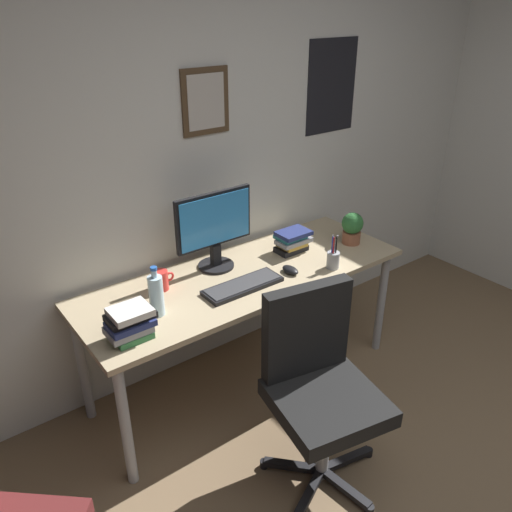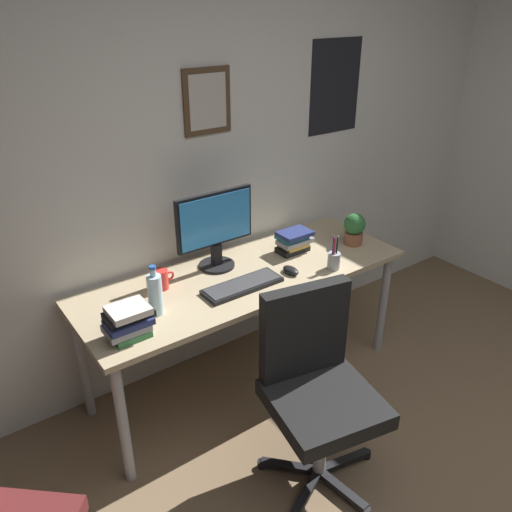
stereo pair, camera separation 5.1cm
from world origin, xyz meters
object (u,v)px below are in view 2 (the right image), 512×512
at_px(monitor, 215,227).
at_px(keyboard, 243,285).
at_px(water_bottle, 155,294).
at_px(pen_cup, 334,260).
at_px(book_stack_left, 294,241).
at_px(book_stack_right, 128,321).
at_px(potted_plant, 354,228).
at_px(coffee_mug_near, 161,279).
at_px(computer_mouse, 291,270).
at_px(office_chair, 316,381).

bearing_deg(monitor, keyboard, -93.67).
height_order(water_bottle, pen_cup, water_bottle).
bearing_deg(book_stack_left, keyboard, -160.40).
relative_size(monitor, book_stack_right, 2.12).
relative_size(potted_plant, pen_cup, 0.98).
xyz_separation_m(coffee_mug_near, book_stack_right, (-0.31, -0.30, 0.03)).
distance_m(potted_plant, pen_cup, 0.36).
relative_size(computer_mouse, coffee_mug_near, 0.96).
distance_m(keyboard, water_bottle, 0.48).
bearing_deg(computer_mouse, pen_cup, -23.30).
relative_size(monitor, water_bottle, 1.82).
height_order(computer_mouse, coffee_mug_near, coffee_mug_near).
bearing_deg(coffee_mug_near, water_bottle, -122.47).
bearing_deg(pen_cup, book_stack_left, 98.39).
bearing_deg(monitor, book_stack_right, -152.97).
distance_m(office_chair, water_bottle, 0.84).
bearing_deg(book_stack_left, book_stack_right, -168.57).
height_order(monitor, coffee_mug_near, monitor).
xyz_separation_m(office_chair, book_stack_right, (-0.63, 0.54, 0.27)).
xyz_separation_m(computer_mouse, water_bottle, (-0.77, 0.07, 0.09)).
relative_size(computer_mouse, book_stack_right, 0.51).
relative_size(monitor, book_stack_left, 2.21).
height_order(potted_plant, book_stack_left, potted_plant).
distance_m(potted_plant, book_stack_right, 1.49).
relative_size(office_chair, water_bottle, 3.76).
bearing_deg(keyboard, potted_plant, 2.87).
bearing_deg(coffee_mug_near, keyboard, -35.40).
bearing_deg(book_stack_left, office_chair, -122.93).
bearing_deg(keyboard, book_stack_right, -175.01).
xyz_separation_m(keyboard, computer_mouse, (0.30, -0.03, 0.01)).
distance_m(monitor, pen_cup, 0.68).
bearing_deg(potted_plant, water_bottle, 179.94).
xyz_separation_m(office_chair, book_stack_left, (0.50, 0.77, 0.26)).
bearing_deg(office_chair, water_bottle, 124.80).
relative_size(keyboard, pen_cup, 2.15).
bearing_deg(potted_plant, keyboard, -177.13).
height_order(monitor, book_stack_left, monitor).
height_order(keyboard, pen_cup, pen_cup).
distance_m(office_chair, potted_plant, 1.12).
distance_m(water_bottle, pen_cup, 1.01).
bearing_deg(keyboard, water_bottle, 174.63).
xyz_separation_m(keyboard, book_stack_right, (-0.65, -0.06, 0.07)).
height_order(pen_cup, book_stack_right, pen_cup).
height_order(office_chair, monitor, monitor).
bearing_deg(book_stack_left, pen_cup, -81.61).
xyz_separation_m(keyboard, potted_plant, (0.85, 0.04, 0.09)).
bearing_deg(pen_cup, computer_mouse, 156.70).
bearing_deg(coffee_mug_near, monitor, 6.51).
relative_size(keyboard, coffee_mug_near, 3.74).
distance_m(keyboard, book_stack_right, 0.65).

